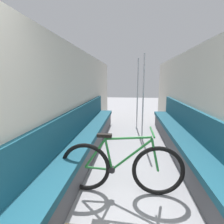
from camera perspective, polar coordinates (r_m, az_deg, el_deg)
wall_left at (r=3.89m, az=-11.69°, el=3.60°), size 0.10×9.44×2.26m
wall_right at (r=3.94m, az=26.08°, el=2.83°), size 0.10×9.44×2.26m
bench_seat_row_left at (r=3.91m, az=-8.17°, el=-8.29°), size 0.46×5.16×1.01m
bench_seat_row_right at (r=3.95m, az=22.16°, el=-8.80°), size 0.46×5.16×1.01m
bicycle at (r=2.56m, az=2.89°, el=-17.71°), size 1.73×0.46×0.92m
grab_pole_near at (r=4.63m, az=10.12°, el=4.26°), size 0.08×0.08×2.24m
grab_pole_far at (r=5.66m, az=8.30°, el=5.44°), size 0.08×0.08×2.24m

